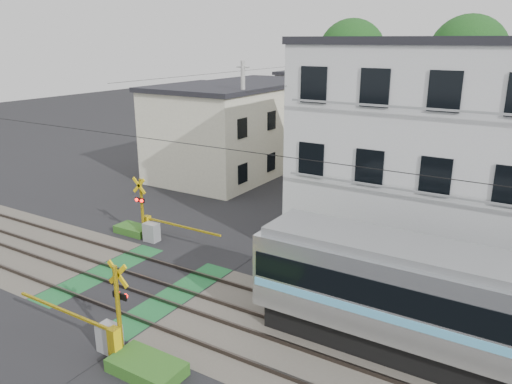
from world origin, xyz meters
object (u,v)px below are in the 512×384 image
Objects in this scene: crossing_signal_far at (151,226)px; pedestrian at (363,152)px; apartment_block at (429,148)px; crossing_signal_near at (110,333)px.

crossing_signal_far reaches higher than pedestrian.
crossing_signal_near is at bearing -114.22° from apartment_block.
crossing_signal_near is 0.46× the size of apartment_block.
crossing_signal_near reaches higher than pedestrian.
crossing_signal_far is 13.14m from apartment_block.
apartment_block is 17.41m from pedestrian.
crossing_signal_far is at bearing 99.47° from pedestrian.
apartment_block is at bearing 136.25° from pedestrian.
apartment_block reaches higher than pedestrian.
crossing_signal_far is (-5.17, 7.31, 0.00)m from crossing_signal_near.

